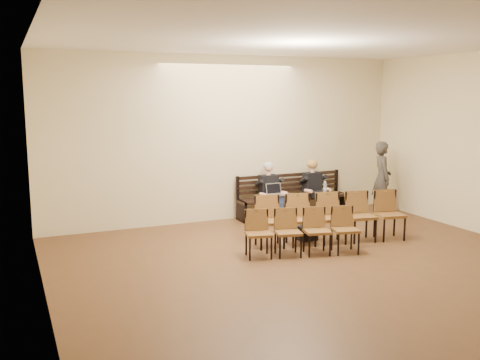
% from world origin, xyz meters
% --- Properties ---
extents(ground, '(10.00, 10.00, 0.00)m').
position_xyz_m(ground, '(0.00, 0.00, 0.00)').
color(ground, '#56331D').
rests_on(ground, ground).
extents(room_walls, '(8.02, 10.01, 3.51)m').
position_xyz_m(room_walls, '(0.00, 0.79, 2.54)').
color(room_walls, beige).
rests_on(room_walls, ground).
extents(bench, '(2.60, 0.90, 0.45)m').
position_xyz_m(bench, '(1.41, 4.65, 0.23)').
color(bench, black).
rests_on(bench, ground).
extents(seated_man, '(0.49, 0.68, 1.18)m').
position_xyz_m(seated_man, '(0.78, 4.53, 0.59)').
color(seated_man, black).
rests_on(seated_man, ground).
extents(seated_woman, '(0.49, 0.67, 1.13)m').
position_xyz_m(seated_woman, '(1.88, 4.53, 0.57)').
color(seated_woman, black).
rests_on(seated_woman, ground).
extents(laptop, '(0.37, 0.30, 0.26)m').
position_xyz_m(laptop, '(0.81, 4.30, 0.58)').
color(laptop, '#B4B4B9').
rests_on(laptop, bench).
extents(water_bottle, '(0.08, 0.08, 0.25)m').
position_xyz_m(water_bottle, '(1.96, 4.23, 0.57)').
color(water_bottle, silver).
rests_on(water_bottle, bench).
extents(bag, '(0.37, 0.27, 0.26)m').
position_xyz_m(bag, '(0.68, 2.84, 0.13)').
color(bag, black).
rests_on(bag, ground).
extents(passerby, '(0.68, 0.81, 1.90)m').
position_xyz_m(passerby, '(3.35, 4.05, 0.95)').
color(passerby, '#3B3630').
rests_on(passerby, ground).
extents(chair_row_front, '(1.97, 0.88, 0.79)m').
position_xyz_m(chair_row_front, '(0.12, 2.05, 0.40)').
color(chair_row_front, brown).
rests_on(chair_row_front, ground).
extents(chair_row_back, '(2.86, 1.01, 0.92)m').
position_xyz_m(chair_row_back, '(0.98, 2.48, 0.46)').
color(chair_row_back, brown).
rests_on(chair_row_back, ground).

